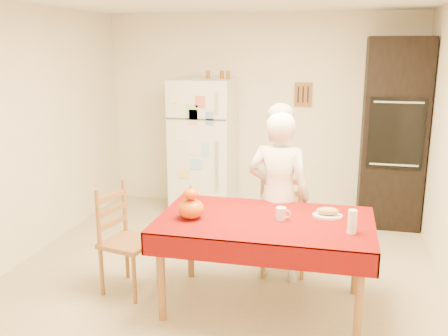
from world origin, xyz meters
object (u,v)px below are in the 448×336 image
(refrigerator, at_px, (204,147))
(bread_plate, at_px, (327,216))
(chair_left, at_px, (123,235))
(coffee_mug, at_px, (281,214))
(dining_table, at_px, (265,227))
(oven_cabinet, at_px, (393,133))
(seated_woman, at_px, (278,197))
(chair_far, at_px, (281,219))
(pumpkin_lower, at_px, (191,209))
(wine_glass, at_px, (352,222))

(refrigerator, height_order, bread_plate, refrigerator)
(refrigerator, xyz_separation_m, chair_left, (-0.12, -2.25, -0.34))
(coffee_mug, bearing_deg, bread_plate, 22.55)
(dining_table, relative_size, coffee_mug, 17.00)
(oven_cabinet, distance_m, seated_woman, 2.12)
(seated_woman, xyz_separation_m, bread_plate, (0.44, -0.39, -0.01))
(chair_far, bearing_deg, oven_cabinet, 43.54)
(refrigerator, relative_size, chair_far, 1.79)
(chair_far, bearing_deg, coffee_mug, -95.63)
(chair_far, relative_size, bread_plate, 3.96)
(pumpkin_lower, relative_size, wine_glass, 1.20)
(chair_far, distance_m, coffee_mug, 0.80)
(refrigerator, height_order, dining_table, refrigerator)
(wine_glass, bearing_deg, refrigerator, 126.36)
(chair_left, distance_m, seated_woman, 1.41)
(dining_table, height_order, coffee_mug, coffee_mug)
(chair_far, height_order, seated_woman, seated_woman)
(dining_table, bearing_deg, refrigerator, 116.25)
(pumpkin_lower, xyz_separation_m, bread_plate, (1.06, 0.28, -0.07))
(dining_table, distance_m, chair_far, 0.77)
(refrigerator, bearing_deg, pumpkin_lower, -77.18)
(wine_glass, bearing_deg, chair_far, 124.20)
(coffee_mug, relative_size, pumpkin_lower, 0.47)
(chair_left, bearing_deg, chair_far, -47.90)
(dining_table, relative_size, pumpkin_lower, 8.07)
(oven_cabinet, relative_size, seated_woman, 1.41)
(oven_cabinet, relative_size, wine_glass, 12.50)
(chair_left, height_order, bread_plate, chair_left)
(refrigerator, bearing_deg, oven_cabinet, 1.18)
(oven_cabinet, xyz_separation_m, chair_left, (-2.40, -2.30, -0.59))
(refrigerator, xyz_separation_m, pumpkin_lower, (0.54, -2.39, -0.01))
(chair_far, height_order, chair_left, same)
(coffee_mug, xyz_separation_m, bread_plate, (0.36, 0.15, -0.04))
(bread_plate, bearing_deg, chair_far, 126.38)
(refrigerator, bearing_deg, bread_plate, -52.75)
(chair_left, relative_size, coffee_mug, 9.50)
(chair_left, xyz_separation_m, coffee_mug, (1.36, -0.01, 0.30))
(chair_left, xyz_separation_m, wine_glass, (1.91, -0.18, 0.34))
(refrigerator, height_order, wine_glass, refrigerator)
(wine_glass, xyz_separation_m, bread_plate, (-0.18, 0.32, -0.08))
(pumpkin_lower, bearing_deg, bread_plate, 14.69)
(chair_left, height_order, coffee_mug, chair_left)
(dining_table, distance_m, wine_glass, 0.70)
(oven_cabinet, bearing_deg, dining_table, -116.56)
(seated_woman, height_order, pumpkin_lower, seated_woman)
(chair_left, bearing_deg, wine_glass, -82.57)
(oven_cabinet, xyz_separation_m, pumpkin_lower, (-1.74, -2.43, -0.26))
(oven_cabinet, bearing_deg, refrigerator, -178.82)
(chair_far, xyz_separation_m, seated_woman, (-0.01, -0.20, 0.27))
(chair_left, bearing_deg, bread_plate, -72.56)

